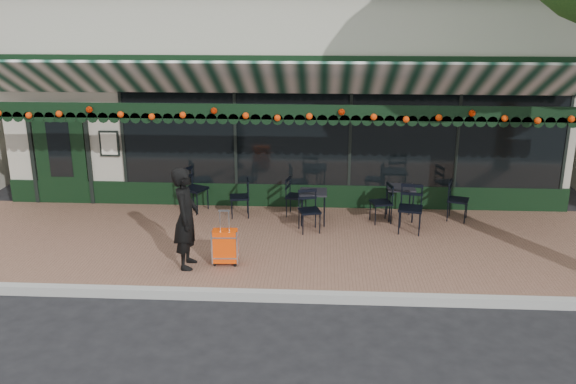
# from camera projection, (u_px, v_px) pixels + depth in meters

# --- Properties ---
(ground) EXTENTS (80.00, 80.00, 0.00)m
(ground) POSITION_uv_depth(u_px,v_px,m) (267.00, 298.00, 9.42)
(ground) COLOR black
(ground) RESTS_ON ground
(sidewalk) EXTENTS (18.00, 4.00, 0.15)m
(sidewalk) POSITION_uv_depth(u_px,v_px,m) (276.00, 244.00, 11.31)
(sidewalk) COLOR brown
(sidewalk) RESTS_ON ground
(curb) EXTENTS (18.00, 0.16, 0.15)m
(curb) POSITION_uv_depth(u_px,v_px,m) (266.00, 296.00, 9.32)
(curb) COLOR #9E9E99
(curb) RESTS_ON ground
(restaurant_building) EXTENTS (12.00, 9.60, 4.50)m
(restaurant_building) POSITION_uv_depth(u_px,v_px,m) (292.00, 85.00, 16.21)
(restaurant_building) COLOR #A9A692
(restaurant_building) RESTS_ON ground
(woman) EXTENTS (0.42, 0.63, 1.70)m
(woman) POSITION_uv_depth(u_px,v_px,m) (186.00, 218.00, 9.94)
(woman) COLOR black
(woman) RESTS_ON sidewalk
(suitcase) EXTENTS (0.43, 0.25, 0.95)m
(suitcase) POSITION_uv_depth(u_px,v_px,m) (225.00, 246.00, 10.17)
(suitcase) COLOR #F54207
(suitcase) RESTS_ON sidewalk
(cafe_table_a) EXTENTS (0.55, 0.55, 0.68)m
(cafe_table_a) POSITION_uv_depth(u_px,v_px,m) (401.00, 190.00, 12.25)
(cafe_table_a) COLOR black
(cafe_table_a) RESTS_ON sidewalk
(cafe_table_b) EXTENTS (0.53, 0.53, 0.66)m
(cafe_table_b) POSITION_uv_depth(u_px,v_px,m) (313.00, 195.00, 12.02)
(cafe_table_b) COLOR black
(cafe_table_b) RESTS_ON sidewalk
(chair_a_left) EXTENTS (0.49, 0.49, 0.80)m
(chair_a_left) POSITION_uv_depth(u_px,v_px,m) (381.00, 203.00, 12.12)
(chair_a_left) COLOR black
(chair_a_left) RESTS_ON sidewalk
(chair_a_right) EXTENTS (0.52, 0.52, 0.82)m
(chair_a_right) POSITION_uv_depth(u_px,v_px,m) (458.00, 200.00, 12.23)
(chair_a_right) COLOR black
(chair_a_right) RESTS_ON sidewalk
(chair_a_front) EXTENTS (0.54, 0.54, 0.92)m
(chair_a_front) POSITION_uv_depth(u_px,v_px,m) (410.00, 209.00, 11.57)
(chair_a_front) COLOR black
(chair_a_front) RESTS_ON sidewalk
(chair_b_left) EXTENTS (0.46, 0.46, 0.81)m
(chair_b_left) POSITION_uv_depth(u_px,v_px,m) (240.00, 198.00, 12.45)
(chair_b_left) COLOR black
(chair_b_left) RESTS_ON sidewalk
(chair_b_right) EXTENTS (0.47, 0.47, 0.80)m
(chair_b_right) POSITION_uv_depth(u_px,v_px,m) (296.00, 197.00, 12.50)
(chair_b_right) COLOR black
(chair_b_right) RESTS_ON sidewalk
(chair_b_front) EXTENTS (0.50, 0.50, 0.81)m
(chair_b_front) POSITION_uv_depth(u_px,v_px,m) (309.00, 211.00, 11.62)
(chair_b_front) COLOR black
(chair_b_front) RESTS_ON sidewalk
(chair_solo) EXTENTS (0.61, 0.61, 0.93)m
(chair_solo) POSITION_uv_depth(u_px,v_px,m) (195.00, 189.00, 12.79)
(chair_solo) COLOR black
(chair_solo) RESTS_ON sidewalk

